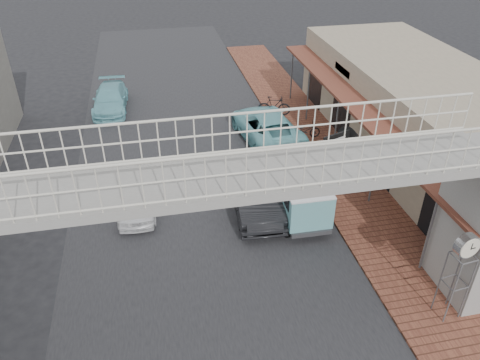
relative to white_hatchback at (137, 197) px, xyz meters
name	(u,v)px	position (x,y,z in m)	size (l,w,h in m)	color
ground	(205,240)	(2.34, -2.45, -0.61)	(120.00, 120.00, 0.00)	black
road_strip	(205,240)	(2.34, -2.45, -0.61)	(10.00, 60.00, 0.01)	black
sidewalk	(341,177)	(8.84, 0.55, -0.56)	(3.00, 40.00, 0.10)	brown
shophouse_row	(430,119)	(13.30, 1.55, 1.40)	(7.20, 18.00, 4.00)	gray
footbridge	(221,243)	(2.34, -6.45, 2.57)	(16.40, 2.40, 6.34)	gray
white_hatchback	(137,197)	(0.00, 0.00, 0.00)	(1.44, 3.58, 1.22)	white
dark_sedan	(254,189)	(4.61, -0.68, 0.20)	(1.71, 4.91, 1.62)	black
angkot_curb	(267,126)	(6.54, 4.77, 0.15)	(2.51, 5.45, 1.51)	#6EB9C0
angkot_far	(110,99)	(-1.27, 10.27, 0.03)	(1.80, 4.43, 1.29)	#70B7C2
angkot_van	(299,190)	(6.13, -1.59, 0.54)	(1.75, 3.72, 1.81)	black
motorcycle_near	(305,131)	(8.43, 4.40, -0.09)	(0.55, 1.59, 0.84)	black
motorcycle_far	(274,106)	(7.64, 7.43, 0.03)	(0.51, 1.81, 1.09)	black
street_clock	(466,250)	(8.95, -7.40, 1.98)	(0.76, 0.64, 3.00)	#59595B
arrow_sign	(352,141)	(8.31, -1.09, 2.16)	(2.00, 1.35, 3.31)	#59595B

